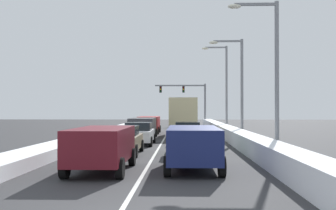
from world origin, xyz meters
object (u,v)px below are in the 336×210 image
Objects in this scene: suv_charcoal_center_lane_fourth at (143,126)px; street_lamp_right_near at (270,63)px; sedan_tan_center_lane_second at (122,140)px; traffic_light_gantry at (189,95)px; street_lamp_right_mid at (237,79)px; street_lamp_right_far at (223,81)px; box_truck_right_lane_fourth at (183,115)px; sedan_green_right_lane_second at (189,140)px; suv_red_center_lane_fifth at (149,123)px; sedan_gray_right_lane_third at (187,132)px; suv_black_right_lane_fifth at (186,122)px; suv_maroon_center_lane_nearest at (102,145)px; sedan_white_center_lane_third at (139,133)px; suv_navy_right_lane_nearest at (193,144)px.

street_lamp_right_near reaches higher than suv_charcoal_center_lane_fourth.
street_lamp_right_near is (7.80, -12.38, 3.80)m from suv_charcoal_center_lane_fourth.
traffic_light_gantry is (4.32, 39.22, 3.73)m from sedan_tan_center_lane_second.
street_lamp_right_mid is at bearing -83.75° from traffic_light_gantry.
box_truck_right_lane_fourth is at bearing -125.70° from street_lamp_right_far.
sedan_green_right_lane_second is 19.41m from suv_red_center_lane_fifth.
sedan_gray_right_lane_third is 0.92× the size of suv_black_right_lane_fifth.
street_lamp_right_far reaches higher than suv_charcoal_center_lane_fourth.
suv_black_right_lane_fifth is 14.56m from street_lamp_right_mid.
sedan_tan_center_lane_second is at bearing -98.61° from suv_black_right_lane_fifth.
suv_maroon_center_lane_nearest is at bearing -96.68° from suv_black_right_lane_fifth.
sedan_white_center_lane_third is 10.47m from street_lamp_right_near.
street_lamp_right_far is at bearing 64.22° from sedan_white_center_lane_third.
sedan_gray_right_lane_third is 6.42m from street_lamp_right_mid.
street_lamp_right_far is (-0.28, 20.99, 0.49)m from street_lamp_right_near.
sedan_tan_center_lane_second is at bearing 123.35° from suv_navy_right_lane_nearest.
suv_charcoal_center_lane_fourth is at bearing 101.65° from suv_navy_right_lane_nearest.
suv_black_right_lane_fifth reaches higher than sedan_tan_center_lane_second.
traffic_light_gantry is at bearing 96.25° from street_lamp_right_mid.
sedan_gray_right_lane_third is 1.00× the size of sedan_white_center_lane_third.
suv_navy_right_lane_nearest is at bearing -98.34° from street_lamp_right_far.
suv_black_right_lane_fifth is 1.00× the size of suv_charcoal_center_lane_fourth.
box_truck_right_lane_fourth reaches higher than suv_navy_right_lane_nearest.
box_truck_right_lane_fourth is (-0.32, 20.53, 0.88)m from suv_navy_right_lane_nearest.
street_lamp_right_far is at bearing 74.10° from sedan_gray_right_lane_third.
traffic_light_gantry is at bearing 88.67° from sedan_gray_right_lane_third.
suv_maroon_center_lane_nearest is 6.01m from sedan_tan_center_lane_second.
box_truck_right_lane_fourth reaches higher than sedan_green_right_lane_second.
suv_red_center_lane_fifth is (-0.05, 7.00, 0.00)m from suv_charcoal_center_lane_fourth.
box_truck_right_lane_fourth is 1.47× the size of suv_charcoal_center_lane_fourth.
sedan_green_right_lane_second is 0.92× the size of suv_charcoal_center_lane_fourth.
sedan_green_right_lane_second is at bearing -90.11° from sedan_gray_right_lane_third.
sedan_tan_center_lane_second is 0.57× the size of street_lamp_right_mid.
traffic_light_gantry is (4.41, 19.98, 3.48)m from suv_red_center_lane_fifth.
sedan_white_center_lane_third is (0.30, 5.99, 0.00)m from sedan_tan_center_lane_second.
suv_charcoal_center_lane_fourth is 0.55× the size of street_lamp_right_far.
box_truck_right_lane_fourth is (-0.27, 14.85, 1.14)m from sedan_green_right_lane_second.
suv_red_center_lane_fifth is (-0.20, 25.25, 0.00)m from suv_maroon_center_lane_nearest.
street_lamp_right_mid is at bearing 76.30° from suv_navy_right_lane_nearest.
street_lamp_right_far is at bearing 54.30° from box_truck_right_lane_fourth.
sedan_white_center_lane_third is 9.30m from street_lamp_right_mid.
sedan_white_center_lane_third is at bearing 89.12° from suv_maroon_center_lane_nearest.
street_lamp_right_near is (3.44, -39.35, 0.31)m from traffic_light_gantry.
suv_red_center_lane_fifth reaches higher than sedan_gray_right_lane_third.
sedan_gray_right_lane_third is 0.56× the size of street_lamp_right_near.
suv_black_right_lane_fifth is at bearing -92.63° from traffic_light_gantry.
suv_charcoal_center_lane_fourth reaches higher than sedan_gray_right_lane_third.
sedan_white_center_lane_third is 0.92× the size of suv_charcoal_center_lane_fourth.
sedan_gray_right_lane_third is 32.29m from traffic_light_gantry.
sedan_gray_right_lane_third is 0.92× the size of suv_maroon_center_lane_nearest.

